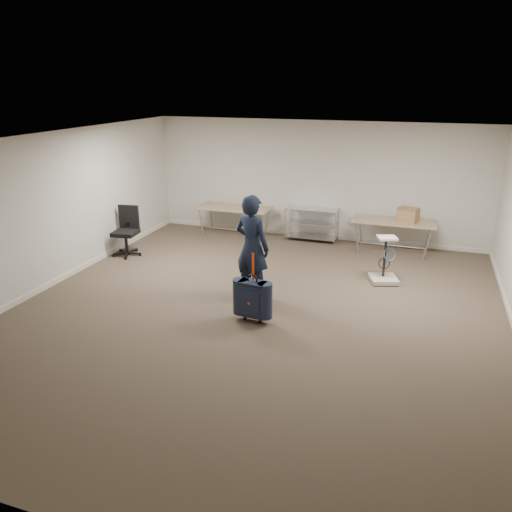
% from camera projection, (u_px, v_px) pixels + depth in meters
% --- Properties ---
extents(ground, '(9.00, 9.00, 0.00)m').
position_uv_depth(ground, '(255.00, 313.00, 8.31)').
color(ground, '#47392B').
rests_on(ground, ground).
extents(room_shell, '(8.00, 9.00, 9.00)m').
position_uv_depth(room_shell, '(278.00, 280.00, 9.53)').
color(room_shell, beige).
rests_on(room_shell, ground).
extents(folding_table_left, '(1.80, 0.75, 0.73)m').
position_uv_depth(folding_table_left, '(234.00, 209.00, 12.19)').
color(folding_table_left, '#987A5D').
rests_on(folding_table_left, ground).
extents(folding_table_right, '(1.80, 0.75, 0.73)m').
position_uv_depth(folding_table_right, '(394.00, 223.00, 11.03)').
color(folding_table_right, '#987A5D').
rests_on(folding_table_right, ground).
extents(wire_shelf, '(1.22, 0.47, 0.80)m').
position_uv_depth(wire_shelf, '(312.00, 223.00, 11.91)').
color(wire_shelf, silver).
rests_on(wire_shelf, ground).
extents(person, '(0.78, 0.63, 1.85)m').
position_uv_depth(person, '(252.00, 247.00, 8.66)').
color(person, black).
rests_on(person, ground).
extents(suitcase, '(0.45, 0.28, 1.16)m').
position_uv_depth(suitcase, '(252.00, 299.00, 7.88)').
color(suitcase, black).
rests_on(suitcase, ground).
extents(office_chair, '(0.65, 0.65, 1.07)m').
position_uv_depth(office_chair, '(127.00, 240.00, 10.99)').
color(office_chair, black).
rests_on(office_chair, ground).
extents(equipment_cart, '(0.63, 0.63, 0.90)m').
position_uv_depth(equipment_cart, '(384.00, 270.00, 9.50)').
color(equipment_cart, beige).
rests_on(equipment_cart, ground).
extents(cardboard_box, '(0.49, 0.43, 0.31)m').
position_uv_depth(cardboard_box, '(408.00, 215.00, 10.87)').
color(cardboard_box, brown).
rests_on(cardboard_box, folding_table_right).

